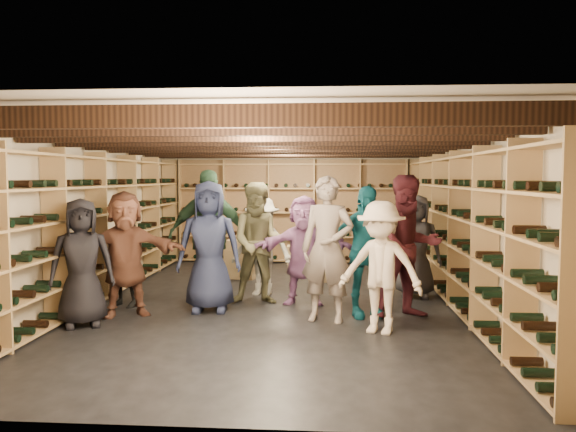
% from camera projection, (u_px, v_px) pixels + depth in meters
% --- Properties ---
extents(ground, '(8.00, 8.00, 0.00)m').
position_uv_depth(ground, '(274.00, 303.00, 7.98)').
color(ground, black).
rests_on(ground, ground).
extents(walls, '(5.52, 8.02, 2.40)m').
position_uv_depth(walls, '(274.00, 219.00, 7.90)').
color(walls, '#C2B297').
rests_on(walls, ground).
extents(ceiling, '(5.50, 8.00, 0.01)m').
position_uv_depth(ceiling, '(274.00, 133.00, 7.82)').
color(ceiling, beige).
rests_on(ceiling, walls).
extents(ceiling_joists, '(5.40, 7.12, 0.18)m').
position_uv_depth(ceiling_joists, '(274.00, 143.00, 7.83)').
color(ceiling_joists, black).
rests_on(ceiling_joists, ground).
extents(wine_rack_left, '(0.32, 7.50, 2.15)m').
position_uv_depth(wine_rack_left, '(97.00, 227.00, 8.09)').
color(wine_rack_left, '#A58250').
rests_on(wine_rack_left, ground).
extents(wine_rack_right, '(0.32, 7.50, 2.15)m').
position_uv_depth(wine_rack_right, '(460.00, 229.00, 7.72)').
color(wine_rack_right, '#A58250').
rests_on(wine_rack_right, ground).
extents(wine_rack_back, '(4.70, 0.30, 2.15)m').
position_uv_depth(wine_rack_back, '(292.00, 211.00, 11.72)').
color(wine_rack_back, '#A58250').
rests_on(wine_rack_back, ground).
extents(crate_stack_left, '(0.56, 0.43, 0.68)m').
position_uv_depth(crate_stack_left, '(241.00, 259.00, 9.91)').
color(crate_stack_left, tan).
rests_on(crate_stack_left, ground).
extents(crate_stack_right, '(0.50, 0.33, 0.51)m').
position_uv_depth(crate_stack_right, '(301.00, 259.00, 10.46)').
color(crate_stack_right, tan).
rests_on(crate_stack_right, ground).
extents(crate_loose, '(0.54, 0.40, 0.17)m').
position_uv_depth(crate_loose, '(330.00, 276.00, 9.66)').
color(crate_loose, tan).
rests_on(crate_loose, ground).
extents(person_0, '(0.88, 0.75, 1.54)m').
position_uv_depth(person_0, '(82.00, 262.00, 6.70)').
color(person_0, black).
rests_on(person_0, ground).
extents(person_1, '(0.64, 0.55, 1.49)m').
position_uv_depth(person_1, '(125.00, 253.00, 7.73)').
color(person_1, black).
rests_on(person_1, ground).
extents(person_2, '(0.90, 0.73, 1.72)m').
position_uv_depth(person_2, '(260.00, 243.00, 7.90)').
color(person_2, brown).
rests_on(person_2, ground).
extents(person_3, '(1.12, 0.89, 1.52)m').
position_uv_depth(person_3, '(380.00, 267.00, 6.40)').
color(person_3, beige).
rests_on(person_3, ground).
extents(person_4, '(1.05, 0.64, 1.68)m').
position_uv_depth(person_4, '(365.00, 252.00, 7.15)').
color(person_4, '#125C6D').
rests_on(person_4, ground).
extents(person_5, '(1.56, 1.02, 1.61)m').
position_uv_depth(person_5, '(125.00, 254.00, 7.20)').
color(person_5, brown).
rests_on(person_5, ground).
extents(person_6, '(0.90, 0.64, 1.74)m').
position_uv_depth(person_6, '(209.00, 246.00, 7.45)').
color(person_6, '#202745').
rests_on(person_6, ground).
extents(person_7, '(0.74, 0.57, 1.81)m').
position_uv_depth(person_7, '(327.00, 249.00, 6.91)').
color(person_7, gray).
rests_on(person_7, ground).
extents(person_8, '(1.06, 0.93, 1.82)m').
position_uv_depth(person_8, '(409.00, 247.00, 7.10)').
color(person_8, '#4F1A23').
rests_on(person_8, ground).
extents(person_9, '(1.07, 0.77, 1.48)m').
position_uv_depth(person_9, '(262.00, 246.00, 8.46)').
color(person_9, '#A9A89A').
rests_on(person_9, ground).
extents(person_10, '(1.16, 0.61, 1.89)m').
position_uv_depth(person_10, '(208.00, 236.00, 7.99)').
color(person_10, '#2B5035').
rests_on(person_10, ground).
extents(person_11, '(1.44, 0.52, 1.53)m').
position_uv_depth(person_11, '(304.00, 250.00, 7.88)').
color(person_11, '#9A5F99').
rests_on(person_11, ground).
extents(person_12, '(0.79, 0.56, 1.53)m').
position_uv_depth(person_12, '(416.00, 246.00, 8.35)').
color(person_12, '#39383E').
rests_on(person_12, ground).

